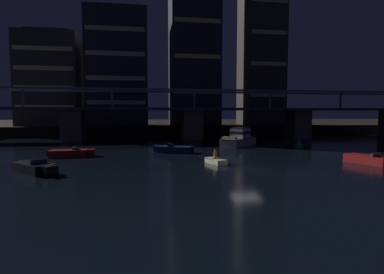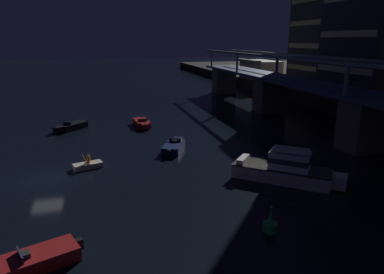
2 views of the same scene
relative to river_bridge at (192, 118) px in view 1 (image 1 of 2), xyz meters
name	(u,v)px [view 1 (image 1 of 2)]	position (x,y,z in m)	size (l,w,h in m)	color
ground_plane	(246,170)	(0.00, -32.04, -4.09)	(400.00, 400.00, 0.00)	black
far_riverbank	(172,125)	(0.00, 48.01, -2.99)	(240.00, 80.00, 2.20)	black
river_bridge	(192,118)	(0.00, 0.00, 0.00)	(92.99, 6.40, 9.38)	#605B51
tower_west_low	(51,80)	(-30.08, 15.91, 8.54)	(13.02, 9.37, 21.16)	#38332D
tower_west_tall	(118,69)	(-14.82, 13.68, 10.90)	(13.08, 11.33, 25.89)	#282833
tower_central	(193,44)	(2.23, 12.68, 16.76)	(10.68, 12.16, 37.62)	#282833
tower_east_tall	(261,52)	(19.01, 13.73, 15.77)	(9.14, 9.90, 35.63)	#38332D
cabin_cruiser_near_left	(240,139)	(5.62, -12.36, -3.04)	(7.50, 8.28, 2.79)	beige
speedboat_near_center	(35,168)	(-17.65, -30.86, -3.68)	(4.45, 4.32, 1.16)	black
speedboat_mid_left	(174,149)	(-5.16, -19.61, -3.68)	(5.01, 3.25, 1.16)	#19234C
speedboat_mid_center	(71,153)	(-17.09, -21.55, -3.68)	(5.23, 2.09, 1.16)	maroon
speedboat_mid_right	(370,160)	(12.82, -30.93, -3.68)	(3.10, 5.08, 1.16)	maroon
channel_buoy	(299,145)	(12.76, -17.41, -3.62)	(0.90, 0.90, 1.76)	green
dinghy_with_paddler	(216,161)	(-1.89, -28.50, -3.82)	(2.64, 2.81, 1.36)	beige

